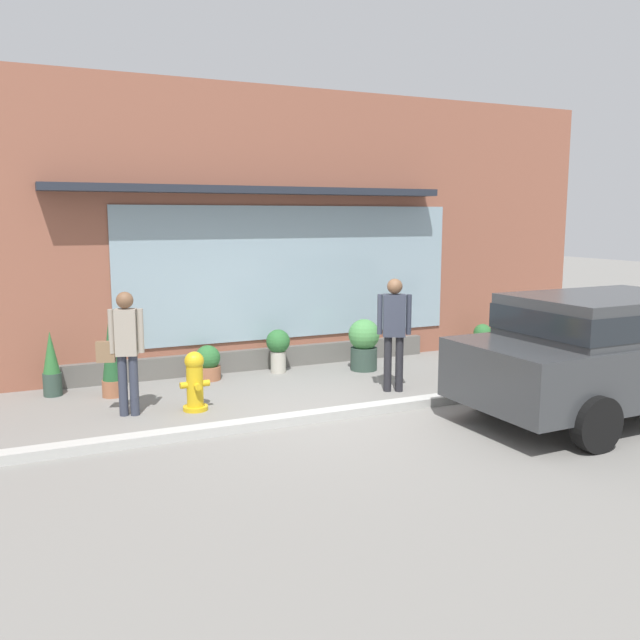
{
  "coord_description": "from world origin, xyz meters",
  "views": [
    {
      "loc": [
        -3.77,
        -7.97,
        2.65
      ],
      "look_at": [
        0.41,
        1.2,
        1.09
      ],
      "focal_mm": 37.76,
      "sensor_mm": 36.0,
      "label": 1
    }
  ],
  "objects": [
    {
      "name": "potted_plant_window_right",
      "position": [
        1.67,
        2.14,
        0.47
      ],
      "size": [
        0.54,
        0.54,
        0.89
      ],
      "color": "#33473D",
      "rests_on": "ground_plane"
    },
    {
      "name": "storefront",
      "position": [
        0.01,
        3.19,
        2.37
      ],
      "size": [
        14.0,
        0.81,
        4.83
      ],
      "color": "#935642",
      "rests_on": "ground_plane"
    },
    {
      "name": "pedestrian_passerby",
      "position": [
        1.4,
        0.67,
        1.03
      ],
      "size": [
        0.46,
        0.33,
        1.73
      ],
      "rotation": [
        0.0,
        0.0,
        5.8
      ],
      "color": "#232328",
      "rests_on": "ground_plane"
    },
    {
      "name": "ground_plane",
      "position": [
        0.0,
        0.0,
        0.0
      ],
      "size": [
        60.0,
        60.0,
        0.0
      ],
      "primitive_type": "plane",
      "color": "gray"
    },
    {
      "name": "potted_plant_near_hydrant",
      "position": [
        -0.98,
        2.57,
        0.28
      ],
      "size": [
        0.42,
        0.42,
        0.57
      ],
      "color": "#9E6042",
      "rests_on": "ground_plane"
    },
    {
      "name": "potted_plant_doorstep",
      "position": [
        -2.55,
        2.14,
        0.63
      ],
      "size": [
        0.31,
        0.31,
        1.3
      ],
      "color": "#9E6042",
      "rests_on": "ground_plane"
    },
    {
      "name": "fire_hydrant",
      "position": [
        -1.61,
        0.92,
        0.42
      ],
      "size": [
        0.41,
        0.37,
        0.82
      ],
      "color": "gold",
      "rests_on": "ground_plane"
    },
    {
      "name": "potted_plant_corner_tall",
      "position": [
        0.25,
        2.57,
        0.45
      ],
      "size": [
        0.41,
        0.41,
        0.75
      ],
      "color": "#B7B2A3",
      "rests_on": "ground_plane"
    },
    {
      "name": "parked_car_dark_gray",
      "position": [
        3.39,
        -1.64,
        0.93
      ],
      "size": [
        4.54,
        2.14,
        1.64
      ],
      "rotation": [
        0.0,
        0.0,
        0.03
      ],
      "color": "#383A3D",
      "rests_on": "ground_plane"
    },
    {
      "name": "curb_strip",
      "position": [
        0.0,
        -0.2,
        0.06
      ],
      "size": [
        14.0,
        0.24,
        0.12
      ],
      "primitive_type": "cube",
      "color": "#B2B2AD",
      "rests_on": "ground_plane"
    },
    {
      "name": "potted_plant_low_front",
      "position": [
        -3.36,
        2.55,
        0.46
      ],
      "size": [
        0.27,
        0.27,
        0.98
      ],
      "color": "#33473D",
      "rests_on": "ground_plane"
    },
    {
      "name": "pedestrian_with_handbag",
      "position": [
        -2.5,
        1.06,
        0.97
      ],
      "size": [
        0.61,
        0.32,
        1.67
      ],
      "rotation": [
        0.0,
        0.0,
        2.84
      ],
      "color": "#333847",
      "rests_on": "ground_plane"
    },
    {
      "name": "potted_plant_window_center",
      "position": [
        4.57,
        2.59,
        0.3
      ],
      "size": [
        0.36,
        0.36,
        0.55
      ],
      "color": "#33473D",
      "rests_on": "ground_plane"
    }
  ]
}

